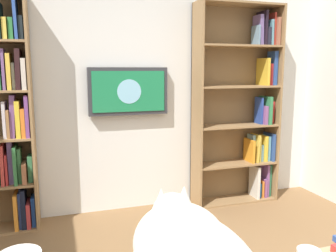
# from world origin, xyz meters

# --- Properties ---
(wall_back) EXTENTS (4.52, 0.06, 2.70)m
(wall_back) POSITION_xyz_m (0.00, -2.23, 1.35)
(wall_back) COLOR silver
(wall_back) RESTS_ON ground
(bookshelf_left) EXTENTS (0.92, 0.28, 2.09)m
(bookshelf_left) POSITION_xyz_m (-1.30, -2.07, 1.03)
(bookshelf_left) COLOR #937047
(bookshelf_left) RESTS_ON ground
(wall_mounted_tv) EXTENTS (0.78, 0.07, 0.46)m
(wall_mounted_tv) POSITION_xyz_m (-0.07, -2.15, 1.22)
(wall_mounted_tv) COLOR #333338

